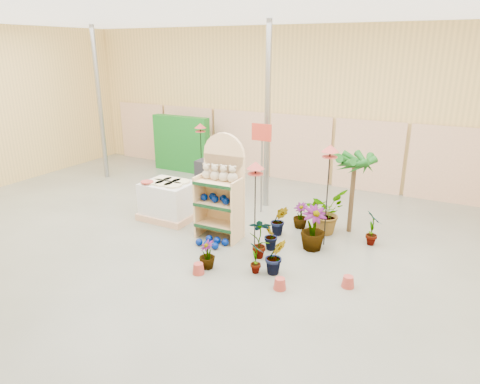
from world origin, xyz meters
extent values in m
cube|color=#66675A|center=(0.00, 0.00, -0.05)|extent=(15.00, 12.00, 0.10)
cube|color=white|center=(0.00, 0.00, 4.55)|extent=(15.00, 12.00, 0.10)
cube|color=tan|center=(0.00, 6.05, 2.25)|extent=(15.00, 0.10, 4.50)
cylinder|color=gray|center=(-5.50, 3.50, 2.25)|extent=(0.14, 0.14, 4.50)
cylinder|color=gray|center=(0.00, 3.50, 2.25)|extent=(0.14, 0.14, 4.50)
cube|color=tan|center=(-6.00, 5.92, 1.00)|extent=(1.90, 0.06, 2.00)
cube|color=tan|center=(-4.00, 5.92, 1.00)|extent=(1.90, 0.06, 2.00)
cube|color=tan|center=(-2.00, 5.92, 1.00)|extent=(1.90, 0.06, 2.00)
cube|color=tan|center=(0.00, 5.92, 1.00)|extent=(1.90, 0.06, 2.00)
cube|color=tan|center=(2.00, 5.92, 1.00)|extent=(1.90, 0.06, 2.00)
cube|color=tan|center=(4.00, 5.92, 1.00)|extent=(1.90, 0.06, 2.00)
cube|color=#E2B883|center=(-0.05, 1.46, 0.88)|extent=(0.94, 0.10, 1.76)
cylinder|color=#E2B883|center=(-0.05, 1.46, 1.76)|extent=(0.94, 0.10, 0.93)
cube|color=#E2B883|center=(-0.05, 1.19, 0.31)|extent=(0.90, 0.54, 0.04)
cube|color=#0F3819|center=(-0.05, 0.93, 0.31)|extent=(0.89, 0.05, 0.06)
cube|color=#E2B883|center=(-0.05, 1.19, 0.78)|extent=(0.90, 0.54, 0.04)
cube|color=#0F3819|center=(-0.05, 0.93, 0.78)|extent=(0.89, 0.05, 0.06)
cube|color=#E2B883|center=(-0.05, 1.19, 1.25)|extent=(0.90, 0.54, 0.04)
cube|color=#0F3819|center=(-0.05, 0.93, 1.25)|extent=(0.89, 0.05, 0.06)
cube|color=#E2B883|center=(-0.50, 1.19, 0.67)|extent=(0.05, 0.52, 1.35)
cube|color=#E2B883|center=(0.40, 1.19, 0.67)|extent=(0.05, 0.52, 1.35)
sphere|color=#C0AF90|center=(-0.36, 1.25, 1.36)|extent=(0.19, 0.19, 0.19)
sphere|color=#C0AF90|center=(-0.36, 1.25, 1.51)|extent=(0.15, 0.15, 0.15)
sphere|color=#C0AF90|center=(-0.15, 1.25, 1.36)|extent=(0.20, 0.20, 0.20)
sphere|color=#C0AF90|center=(-0.15, 1.25, 1.53)|extent=(0.15, 0.15, 0.15)
sphere|color=#C0AF90|center=(0.05, 1.25, 1.37)|extent=(0.21, 0.21, 0.21)
sphere|color=#C0AF90|center=(0.05, 1.25, 1.54)|extent=(0.15, 0.15, 0.15)
sphere|color=#C0AF90|center=(0.26, 1.25, 1.37)|extent=(0.22, 0.22, 0.22)
sphere|color=#C0AF90|center=(0.26, 1.25, 1.55)|extent=(0.15, 0.15, 0.15)
sphere|color=navy|center=(-0.38, 1.17, 0.88)|extent=(0.16, 0.16, 0.16)
sphere|color=navy|center=(-0.25, 1.30, 0.88)|extent=(0.16, 0.16, 0.16)
sphere|color=navy|center=(-0.12, 1.17, 0.88)|extent=(0.16, 0.16, 0.16)
sphere|color=navy|center=(0.02, 1.30, 0.88)|extent=(0.16, 0.16, 0.16)
sphere|color=navy|center=(0.15, 1.17, 0.88)|extent=(0.16, 0.16, 0.16)
sphere|color=navy|center=(0.28, 1.30, 0.88)|extent=(0.16, 0.16, 0.16)
sphere|color=navy|center=(-0.22, 0.68, 0.07)|extent=(0.15, 0.15, 0.15)
sphere|color=navy|center=(-0.13, 0.92, 0.07)|extent=(0.15, 0.15, 0.15)
sphere|color=navy|center=(-0.03, 0.68, 0.07)|extent=(0.15, 0.15, 0.15)
sphere|color=navy|center=(0.07, 0.92, 0.07)|extent=(0.15, 0.15, 0.15)
sphere|color=navy|center=(0.16, 0.68, 0.07)|extent=(0.15, 0.15, 0.15)
sphere|color=navy|center=(0.26, 0.92, 0.07)|extent=(0.15, 0.15, 0.15)
cube|color=tan|center=(-1.67, 1.63, 0.08)|extent=(1.26, 1.06, 0.16)
cube|color=silver|center=(-1.67, 1.63, 0.52)|extent=(1.15, 0.95, 0.73)
cylinder|color=beige|center=(-1.93, 1.47, 0.90)|extent=(0.41, 0.41, 0.04)
cylinder|color=beige|center=(-1.67, 1.47, 0.90)|extent=(0.41, 0.41, 0.04)
cylinder|color=beige|center=(-1.41, 1.47, 0.90)|extent=(0.41, 0.41, 0.04)
cylinder|color=beige|center=(-1.93, 1.79, 0.90)|extent=(0.41, 0.41, 0.04)
cylinder|color=beige|center=(-1.67, 1.79, 0.90)|extent=(0.41, 0.41, 0.04)
cylinder|color=beige|center=(-1.41, 1.79, 0.90)|extent=(0.41, 0.41, 0.04)
cube|color=black|center=(-1.74, 3.45, 0.25)|extent=(0.50, 0.50, 0.50)
cube|color=black|center=(-1.74, 3.45, 0.75)|extent=(0.50, 0.50, 0.50)
cube|color=#14651B|center=(-3.80, 5.20, 0.90)|extent=(2.00, 0.30, 1.80)
cylinder|color=gray|center=(0.10, 3.00, 1.10)|extent=(0.05, 0.05, 2.20)
cube|color=#B02E1E|center=(0.10, 2.96, 2.00)|extent=(0.50, 0.03, 0.40)
cylinder|color=black|center=(0.85, 1.08, 0.79)|extent=(0.02, 0.02, 1.58)
cylinder|color=#AC3C32|center=(0.85, 1.08, 1.58)|extent=(0.30, 0.30, 0.02)
cone|color=#AC3C32|center=(0.85, 1.08, 1.75)|extent=(0.34, 0.34, 0.14)
cylinder|color=black|center=(2.04, 1.92, 0.93)|extent=(0.02, 0.02, 1.87)
cylinder|color=#AC3C32|center=(2.04, 1.92, 1.87)|extent=(0.30, 0.30, 0.02)
cone|color=#AC3C32|center=(2.04, 1.92, 2.04)|extent=(0.34, 0.34, 0.14)
cylinder|color=black|center=(-2.49, 4.34, 0.78)|extent=(0.02, 0.02, 1.56)
cylinder|color=#AC3C32|center=(-2.49, 4.34, 1.56)|extent=(0.30, 0.30, 0.02)
cone|color=#AC3C32|center=(-2.49, 4.34, 1.73)|extent=(0.34, 0.34, 0.14)
cylinder|color=#4E371F|center=(2.33, 2.84, 0.75)|extent=(0.10, 0.10, 1.51)
imported|color=#124C13|center=(1.11, 0.78, 0.42)|extent=(0.51, 0.43, 0.83)
imported|color=#124C13|center=(1.16, 1.17, 0.30)|extent=(0.36, 0.40, 0.61)
imported|color=#124C13|center=(1.89, 1.61, 0.45)|extent=(0.71, 0.71, 0.90)
imported|color=#124C13|center=(2.91, 2.36, 0.38)|extent=(0.44, 0.48, 0.76)
imported|color=#124C13|center=(1.03, 1.94, 0.34)|extent=(0.46, 0.42, 0.68)
imported|color=#124C13|center=(1.85, 2.54, 0.48)|extent=(0.90, 0.99, 0.97)
imported|color=#124C13|center=(0.43, -0.04, 0.27)|extent=(0.43, 0.43, 0.54)
imported|color=#124C13|center=(1.31, 0.20, 0.31)|extent=(0.40, 0.37, 0.62)
imported|color=#124C13|center=(1.62, 0.35, 0.34)|extent=(0.49, 0.48, 0.69)
imported|color=#124C13|center=(1.29, 2.53, 0.29)|extent=(0.38, 0.38, 0.58)
camera|label=1|loc=(4.25, -6.00, 3.86)|focal=32.00mm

